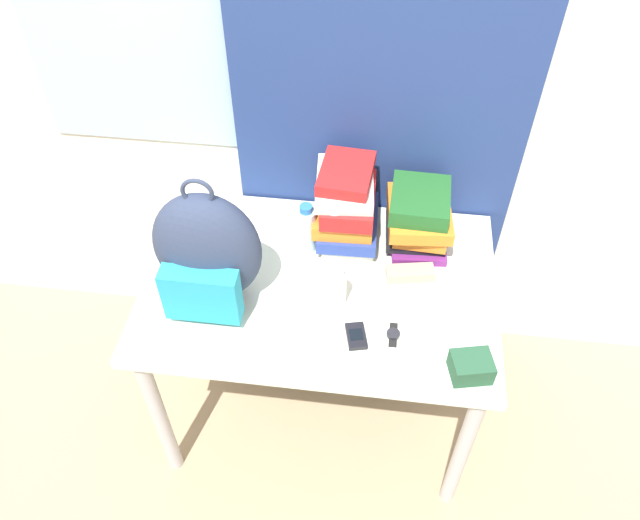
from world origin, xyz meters
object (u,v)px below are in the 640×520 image
(water_bottle, at_px, (306,229))
(wristwatch, at_px, (393,334))
(backpack, at_px, (207,252))
(sunscreen_bottle, at_px, (338,288))
(camera_pouch, at_px, (471,367))
(sports_bottle, at_px, (334,227))
(book_stack_center, at_px, (419,217))
(book_stack_left, at_px, (347,205))
(cell_phone, at_px, (356,336))
(sunglasses_case, at_px, (410,273))

(water_bottle, height_order, wristwatch, water_bottle)
(backpack, relative_size, sunscreen_bottle, 3.06)
(camera_pouch, bearing_deg, water_bottle, 140.29)
(camera_pouch, distance_m, wristwatch, 0.24)
(sports_bottle, xyz_separation_m, sunscreen_bottle, (0.04, -0.22, -0.04))
(backpack, xyz_separation_m, sunscreen_bottle, (0.38, 0.02, -0.12))
(book_stack_center, bearing_deg, wristwatch, -97.94)
(water_bottle, bearing_deg, sunscreen_bottle, -60.05)
(sunscreen_bottle, bearing_deg, book_stack_left, 91.05)
(book_stack_center, distance_m, sports_bottle, 0.28)
(water_bottle, xyz_separation_m, camera_pouch, (0.52, -0.43, -0.05))
(book_stack_center, xyz_separation_m, sports_bottle, (-0.27, -0.09, 0.01))
(water_bottle, xyz_separation_m, wristwatch, (0.30, -0.32, -0.08))
(water_bottle, bearing_deg, backpack, -137.35)
(camera_pouch, bearing_deg, book_stack_center, 107.04)
(book_stack_center, height_order, camera_pouch, book_stack_center)
(book_stack_left, xyz_separation_m, sports_bottle, (-0.03, -0.09, -0.02))
(book_stack_center, relative_size, sports_bottle, 1.16)
(cell_phone, bearing_deg, camera_pouch, -14.41)
(book_stack_center, relative_size, water_bottle, 1.45)
(camera_pouch, bearing_deg, sunscreen_bottle, 151.71)
(water_bottle, distance_m, sunglasses_case, 0.36)
(sunscreen_bottle, relative_size, cell_phone, 1.46)
(backpack, bearing_deg, camera_pouch, -14.11)
(water_bottle, distance_m, camera_pouch, 0.67)
(sports_bottle, bearing_deg, book_stack_center, 18.53)
(sunscreen_bottle, relative_size, sunglasses_case, 0.93)
(book_stack_center, height_order, wristwatch, book_stack_center)
(book_stack_left, xyz_separation_m, wristwatch, (0.18, -0.41, -0.13))
(book_stack_left, height_order, sunglasses_case, book_stack_left)
(sports_bottle, bearing_deg, book_stack_left, 70.49)
(water_bottle, height_order, sunscreen_bottle, water_bottle)
(book_stack_center, xyz_separation_m, cell_phone, (-0.16, -0.43, -0.09))
(book_stack_left, distance_m, book_stack_center, 0.24)
(backpack, bearing_deg, wristwatch, -9.04)
(sunglasses_case, relative_size, wristwatch, 1.82)
(book_stack_center, bearing_deg, book_stack_left, -178.99)
(sunscreen_bottle, xyz_separation_m, camera_pouch, (0.39, -0.21, -0.03))
(cell_phone, bearing_deg, wristwatch, 11.89)
(wristwatch, bearing_deg, camera_pouch, -26.05)
(book_stack_center, height_order, sports_bottle, sports_bottle)
(book_stack_left, bearing_deg, cell_phone, -80.37)
(backpack, bearing_deg, book_stack_center, 27.79)
(sports_bottle, bearing_deg, camera_pouch, -45.07)
(backpack, distance_m, book_stack_left, 0.49)
(water_bottle, bearing_deg, camera_pouch, -39.71)
(book_stack_center, bearing_deg, sunscreen_bottle, -127.07)
(book_stack_left, distance_m, sunglasses_case, 0.30)
(camera_pouch, bearing_deg, cell_phone, 165.59)
(sunscreen_bottle, relative_size, wristwatch, 1.70)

